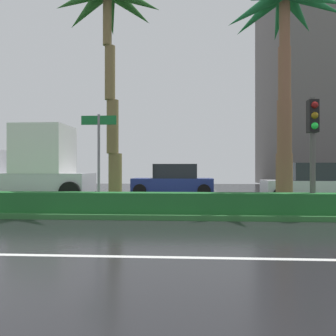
{
  "coord_description": "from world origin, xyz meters",
  "views": [
    {
      "loc": [
        3.04,
        -3.67,
        1.46
      ],
      "look_at": [
        2.0,
        12.96,
        1.5
      ],
      "focal_mm": 36.84,
      "sensor_mm": 36.0,
      "label": 1
    }
  ],
  "objects": [
    {
      "name": "palm_tree_centre",
      "position": [
        6.34,
        8.48,
        6.35
      ],
      "size": [
        4.23,
        4.2,
        7.92
      ],
      "color": "brown",
      "rests_on": "median_strip"
    },
    {
      "name": "near_lane_divider_stripe",
      "position": [
        0.0,
        2.0,
        0.0
      ],
      "size": [
        81.0,
        0.14,
        0.01
      ],
      "primitive_type": "cube",
      "color": "white",
      "rests_on": "ground_plane"
    },
    {
      "name": "street_name_sign",
      "position": [
        0.23,
        6.83,
        2.08
      ],
      "size": [
        1.1,
        0.08,
        3.0
      ],
      "color": "slate",
      "rests_on": "median_strip"
    },
    {
      "name": "car_in_traffic_second",
      "position": [
        8.51,
        11.79,
        0.83
      ],
      "size": [
        4.3,
        2.02,
        1.72
      ],
      "rotation": [
        0.0,
        0.0,
        3.14
      ],
      "color": "silver",
      "rests_on": "ground_plane"
    },
    {
      "name": "median_hedge",
      "position": [
        0.0,
        6.6,
        0.45
      ],
      "size": [
        76.5,
        0.7,
        0.6
      ],
      "color": "#1E6028",
      "rests_on": "median_strip"
    },
    {
      "name": "median_strip",
      "position": [
        0.0,
        8.0,
        0.07
      ],
      "size": [
        85.5,
        4.0,
        0.15
      ],
      "primitive_type": "cube",
      "color": "#2D6B33",
      "rests_on": "ground_plane"
    },
    {
      "name": "car_in_traffic_leading",
      "position": [
        2.17,
        14.86,
        0.83
      ],
      "size": [
        4.3,
        2.02,
        1.72
      ],
      "rotation": [
        0.0,
        0.0,
        3.14
      ],
      "color": "navy",
      "rests_on": "ground_plane"
    },
    {
      "name": "box_truck_lead",
      "position": [
        -4.67,
        11.88,
        1.55
      ],
      "size": [
        6.4,
        2.64,
        3.46
      ],
      "rotation": [
        0.0,
        0.0,
        3.14
      ],
      "color": "silver",
      "rests_on": "ground_plane"
    },
    {
      "name": "palm_tree_centre_left",
      "position": [
        0.29,
        7.93,
        6.52
      ],
      "size": [
        3.66,
        3.73,
        7.93
      ],
      "color": "brown",
      "rests_on": "median_strip"
    },
    {
      "name": "traffic_signal_median_right",
      "position": [
        6.66,
        6.68,
        2.5
      ],
      "size": [
        0.28,
        0.43,
        3.41
      ],
      "color": "#4C4C47",
      "rests_on": "median_strip"
    },
    {
      "name": "ground_plane",
      "position": [
        0.0,
        9.0,
        -0.05
      ],
      "size": [
        90.0,
        42.0,
        0.1
      ],
      "primitive_type": "cube",
      "color": "black"
    }
  ]
}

